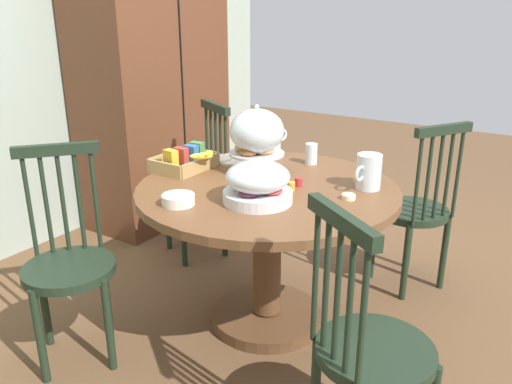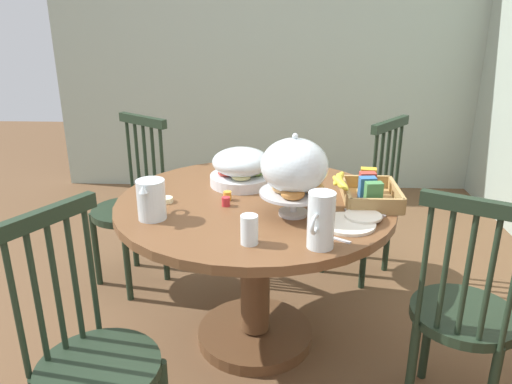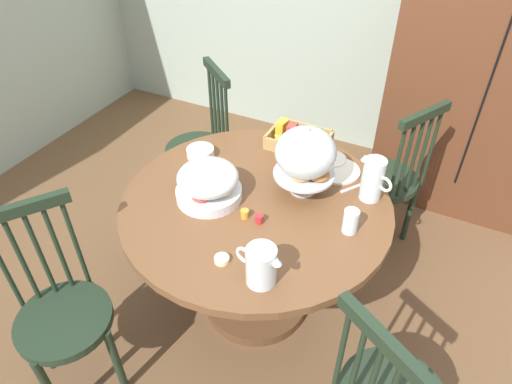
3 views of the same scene
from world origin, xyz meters
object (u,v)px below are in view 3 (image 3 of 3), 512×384
object	(u,v)px
pastry_stand_with_dome	(305,155)
orange_juice_pitcher	(261,267)
windsor_chair_near_window	(63,316)
china_plate_small	(331,159)
windsor_chair_facing_door	(386,181)
butter_dish	(222,259)
wooden_armoire	(495,62)
fruit_platter_covered	(208,183)
milk_pitcher	(372,181)
drinking_glass	(351,221)
cereal_bowl	(200,152)
dining_table	(256,233)
china_plate_large	(338,171)
windsor_chair_far_side	(201,149)
cereal_basket	(297,139)

from	to	relation	value
pastry_stand_with_dome	orange_juice_pitcher	distance (m)	0.59
windsor_chair_near_window	pastry_stand_with_dome	distance (m)	1.24
pastry_stand_with_dome	china_plate_small	distance (m)	0.34
windsor_chair_facing_door	butter_dish	bearing A→B (deg)	-108.80
wooden_armoire	butter_dish	bearing A→B (deg)	-112.34
fruit_platter_covered	milk_pitcher	world-z (taller)	milk_pitcher
fruit_platter_covered	drinking_glass	size ratio (longest dim) A/B	2.73
wooden_armoire	orange_juice_pitcher	bearing A→B (deg)	-107.41
cereal_bowl	drinking_glass	size ratio (longest dim) A/B	1.27
cereal_bowl	drinking_glass	bearing A→B (deg)	-12.74
orange_juice_pitcher	fruit_platter_covered	bearing A→B (deg)	141.98
wooden_armoire	china_plate_small	distance (m)	1.24
cereal_bowl	china_plate_small	bearing A→B (deg)	22.43
china_plate_small	cereal_bowl	bearing A→B (deg)	-157.57
dining_table	milk_pitcher	distance (m)	0.60
milk_pitcher	china_plate_large	distance (m)	0.25
windsor_chair_facing_door	orange_juice_pitcher	world-z (taller)	windsor_chair_facing_door
windsor_chair_facing_door	china_plate_large	bearing A→B (deg)	-114.02
wooden_armoire	windsor_chair_near_window	distance (m)	2.67
dining_table	milk_pitcher	bearing A→B (deg)	28.99
windsor_chair_facing_door	china_plate_small	xyz separation A→B (m)	(-0.25, -0.35, 0.30)
dining_table	windsor_chair_far_side	distance (m)	0.92
wooden_armoire	china_plate_large	world-z (taller)	wooden_armoire
dining_table	china_plate_large	size ratio (longest dim) A/B	5.60
windsor_chair_far_side	butter_dish	xyz separation A→B (m)	(0.74, -0.99, 0.30)
china_plate_large	drinking_glass	bearing A→B (deg)	-64.80
cereal_basket	china_plate_small	distance (m)	0.21
windsor_chair_far_side	dining_table	bearing A→B (deg)	-40.86
windsor_chair_far_side	china_plate_small	bearing A→B (deg)	-9.85
wooden_armoire	dining_table	xyz separation A→B (m)	(-0.82, -1.49, -0.45)
orange_juice_pitcher	cereal_bowl	distance (m)	0.87
windsor_chair_near_window	drinking_glass	size ratio (longest dim) A/B	8.86
windsor_chair_near_window	cereal_basket	xyz separation A→B (m)	(0.54, 1.23, 0.33)
wooden_armoire	windsor_chair_facing_door	xyz separation A→B (m)	(-0.37, -0.69, -0.53)
windsor_chair_near_window	windsor_chair_far_side	distance (m)	1.34
windsor_chair_near_window	cereal_basket	bearing A→B (deg)	66.06
drinking_glass	cereal_bowl	bearing A→B (deg)	167.26
pastry_stand_with_dome	drinking_glass	size ratio (longest dim) A/B	3.13
orange_juice_pitcher	milk_pitcher	bearing A→B (deg)	70.63
china_plate_small	butter_dish	world-z (taller)	same
windsor_chair_near_window	pastry_stand_with_dome	world-z (taller)	pastry_stand_with_dome
wooden_armoire	orange_juice_pitcher	xyz separation A→B (m)	(-0.60, -1.90, -0.17)
wooden_armoire	fruit_platter_covered	world-z (taller)	wooden_armoire
cereal_basket	windsor_chair_facing_door	bearing A→B (deg)	34.47
windsor_chair_far_side	fruit_platter_covered	distance (m)	0.91
fruit_platter_covered	cereal_bowl	xyz separation A→B (m)	(-0.21, 0.27, -0.06)
fruit_platter_covered	milk_pitcher	xyz separation A→B (m)	(0.65, 0.33, 0.01)
dining_table	milk_pitcher	xyz separation A→B (m)	(0.45, 0.25, 0.30)
wooden_armoire	cereal_basket	bearing A→B (deg)	-129.28
windsor_chair_near_window	windsor_chair_facing_door	distance (m)	1.83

